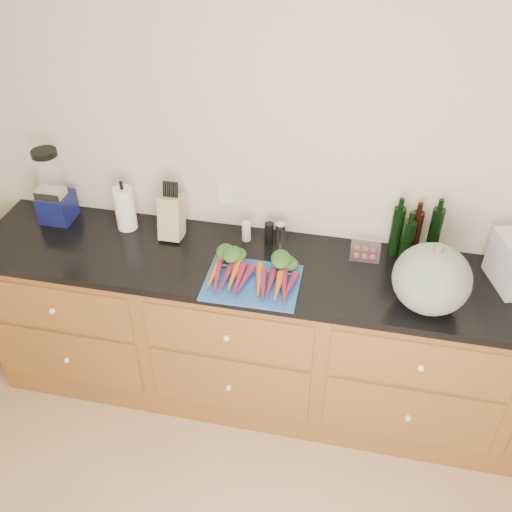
% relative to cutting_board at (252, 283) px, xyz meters
% --- Properties ---
extents(wall_back, '(4.10, 0.05, 2.60)m').
position_rel_cutting_board_xyz_m(wall_back, '(0.36, 0.48, 0.35)').
color(wall_back, beige).
rests_on(wall_back, ground).
extents(cabinets, '(3.60, 0.64, 0.90)m').
position_rel_cutting_board_xyz_m(cabinets, '(0.36, 0.16, -0.50)').
color(cabinets, brown).
rests_on(cabinets, ground).
extents(countertop, '(3.64, 0.62, 0.04)m').
position_rel_cutting_board_xyz_m(countertop, '(0.36, 0.16, -0.03)').
color(countertop, black).
rests_on(countertop, cabinets).
extents(cutting_board, '(0.45, 0.34, 0.01)m').
position_rel_cutting_board_xyz_m(cutting_board, '(0.00, 0.00, 0.00)').
color(cutting_board, '#2153A4').
rests_on(cutting_board, countertop).
extents(carrots, '(0.42, 0.30, 0.06)m').
position_rel_cutting_board_xyz_m(carrots, '(0.00, 0.04, 0.03)').
color(carrots, '#D16418').
rests_on(carrots, cutting_board).
extents(squash, '(0.34, 0.34, 0.31)m').
position_rel_cutting_board_xyz_m(squash, '(0.79, 0.02, 0.15)').
color(squash, slate).
rests_on(squash, countertop).
extents(blender_appliance, '(0.16, 0.16, 0.41)m').
position_rel_cutting_board_xyz_m(blender_appliance, '(-1.14, 0.32, 0.17)').
color(blender_appliance, '#0F144A').
rests_on(blender_appliance, countertop).
extents(paper_towel, '(0.10, 0.10, 0.24)m').
position_rel_cutting_board_xyz_m(paper_towel, '(-0.75, 0.32, 0.11)').
color(paper_towel, white).
rests_on(paper_towel, countertop).
extents(knife_block, '(0.11, 0.11, 0.23)m').
position_rel_cutting_board_xyz_m(knife_block, '(-0.49, 0.30, 0.11)').
color(knife_block, tan).
rests_on(knife_block, countertop).
extents(grinder_salt, '(0.05, 0.05, 0.11)m').
position_rel_cutting_board_xyz_m(grinder_salt, '(-0.10, 0.34, 0.05)').
color(grinder_salt, silver).
rests_on(grinder_salt, countertop).
extents(grinder_pepper, '(0.05, 0.05, 0.12)m').
position_rel_cutting_board_xyz_m(grinder_pepper, '(0.01, 0.34, 0.05)').
color(grinder_pepper, black).
rests_on(grinder_pepper, countertop).
extents(canister_chrome, '(0.05, 0.05, 0.12)m').
position_rel_cutting_board_xyz_m(canister_chrome, '(0.07, 0.34, 0.05)').
color(canister_chrome, silver).
rests_on(canister_chrome, countertop).
extents(tomato_box, '(0.14, 0.12, 0.07)m').
position_rel_cutting_board_xyz_m(tomato_box, '(0.50, 0.33, 0.03)').
color(tomato_box, white).
rests_on(tomato_box, countertop).
extents(bottles, '(0.24, 0.12, 0.28)m').
position_rel_cutting_board_xyz_m(bottles, '(0.72, 0.37, 0.12)').
color(bottles, black).
rests_on(bottles, countertop).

